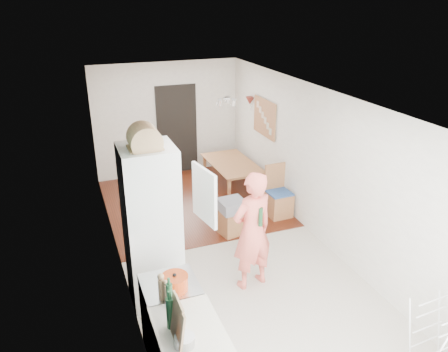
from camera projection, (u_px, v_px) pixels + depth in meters
room_shell at (224, 178)px, 6.54m from camera, size 3.20×7.00×2.50m
floor at (224, 249)px, 7.02m from camera, size 3.20×7.00×0.01m
wood_floor_overlay at (191, 202)px, 8.62m from camera, size 3.20×3.30×0.01m
sage_wall_panel at (140, 220)px, 4.06m from camera, size 0.02×3.00×1.30m
tile_splashback at (158, 318)px, 3.86m from camera, size 0.02×1.90×0.50m
doorway_recess at (177, 130)px, 9.70m from camera, size 0.90×0.04×2.00m
worktop at (190, 333)px, 4.05m from camera, size 0.62×0.92×0.06m
range_cooker at (172, 319)px, 4.88m from camera, size 0.60×0.60×0.88m
cooker_top at (170, 285)px, 4.70m from camera, size 0.60×0.60×0.04m
fridge_housing at (152, 227)px, 5.52m from camera, size 0.66×0.66×2.15m
fridge_door at (204, 195)px, 5.28m from camera, size 0.14×0.56×0.70m
fridge_interior at (174, 189)px, 5.44m from camera, size 0.02×0.52×0.66m
pinboard at (265, 118)px, 8.58m from camera, size 0.03×0.90×0.70m
pinboard_frame at (264, 118)px, 8.57m from camera, size 0.00×0.94×0.74m
wall_sconce at (250, 101)px, 9.05m from camera, size 0.18×0.18×0.16m
person at (253, 221)px, 5.81m from camera, size 0.82×0.63×2.01m
dining_table at (233, 176)px, 9.22m from camera, size 0.77×1.34×0.47m
dining_chair at (279, 192)px, 7.90m from camera, size 0.42×0.42×0.97m
stool at (231, 222)px, 7.39m from camera, size 0.40×0.40×0.45m
grey_drape at (232, 206)px, 7.26m from camera, size 0.45×0.45×0.19m
drying_rack at (438, 340)px, 4.62m from camera, size 0.45×0.41×0.83m
bread_bin at (144, 140)px, 5.00m from camera, size 0.42×0.41×0.20m
red_casserole at (175, 283)px, 4.57m from camera, size 0.31×0.31×0.17m
steel_pan at (185, 341)px, 3.86m from camera, size 0.21×0.21×0.09m
held_bottle at (261, 217)px, 5.67m from camera, size 0.06×0.06×0.26m
bottle_a at (170, 313)px, 4.02m from camera, size 0.08×0.08×0.33m
bottle_b at (170, 296)px, 4.28m from camera, size 0.06×0.06×0.28m
bottle_c at (178, 317)px, 4.07m from camera, size 0.09×0.09×0.20m
pepper_mill_front at (166, 293)px, 4.39m from camera, size 0.07×0.07×0.20m
pepper_mill_back at (162, 289)px, 4.41m from camera, size 0.08×0.08×0.24m
chopping_boards at (177, 322)px, 3.85m from camera, size 0.13×0.30×0.41m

